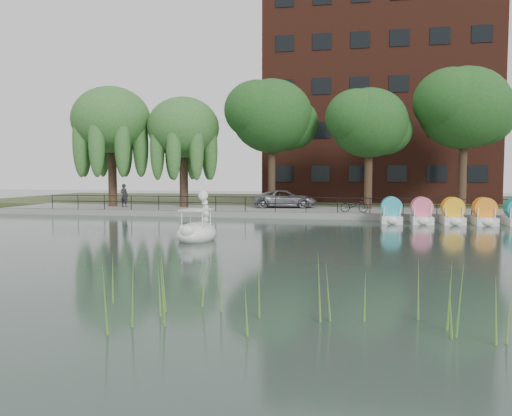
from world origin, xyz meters
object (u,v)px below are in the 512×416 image
(bicycle, at_px, (354,205))
(pedestrian, at_px, (124,194))
(swan_boat, at_px, (197,229))
(minivan, at_px, (285,198))

(bicycle, relative_size, pedestrian, 0.87)
(pedestrian, bearing_deg, bicycle, -175.46)
(pedestrian, distance_m, swan_boat, 16.96)
(minivan, bearing_deg, bicycle, -133.82)
(bicycle, distance_m, swan_boat, 13.53)
(pedestrian, height_order, swan_boat, pedestrian)
(bicycle, distance_m, pedestrian, 16.87)
(minivan, height_order, swan_boat, swan_boat)
(bicycle, relative_size, swan_boat, 0.65)
(minivan, xyz_separation_m, swan_boat, (-1.83, -15.41, -0.66))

